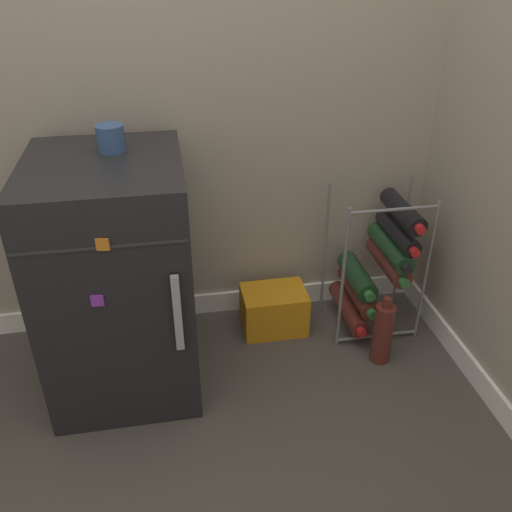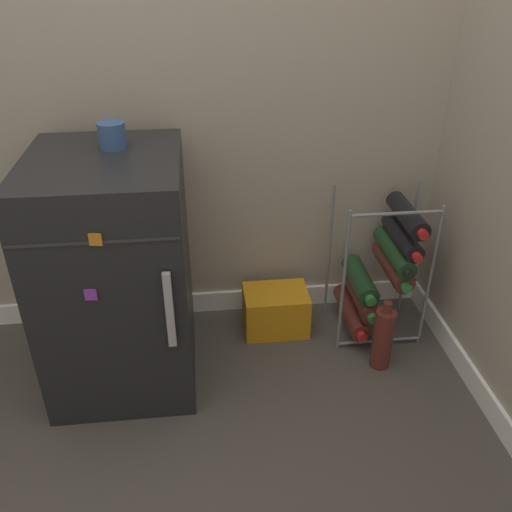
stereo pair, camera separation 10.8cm
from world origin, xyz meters
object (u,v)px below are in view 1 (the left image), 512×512
at_px(mini_fridge, 118,278).
at_px(soda_box, 274,310).
at_px(fridge_top_cup, 111,138).
at_px(wine_rack, 376,264).
at_px(loose_bottle_floor, 383,333).

height_order(mini_fridge, soda_box, mini_fridge).
xyz_separation_m(soda_box, fridge_top_cup, (-0.54, -0.08, 0.78)).
distance_m(mini_fridge, wine_rack, 0.99).
bearing_deg(wine_rack, soda_box, 173.92).
height_order(mini_fridge, loose_bottle_floor, mini_fridge).
distance_m(soda_box, fridge_top_cup, 0.95).
height_order(mini_fridge, fridge_top_cup, fridge_top_cup).
distance_m(fridge_top_cup, loose_bottle_floor, 1.18).
bearing_deg(fridge_top_cup, wine_rack, 2.20).
relative_size(fridge_top_cup, loose_bottle_floor, 0.30).
distance_m(mini_fridge, fridge_top_cup, 0.46).
bearing_deg(loose_bottle_floor, mini_fridge, 174.01).
xyz_separation_m(wine_rack, soda_box, (-0.40, 0.04, -0.20)).
bearing_deg(loose_bottle_floor, wine_rack, 79.96).
height_order(wine_rack, loose_bottle_floor, wine_rack).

